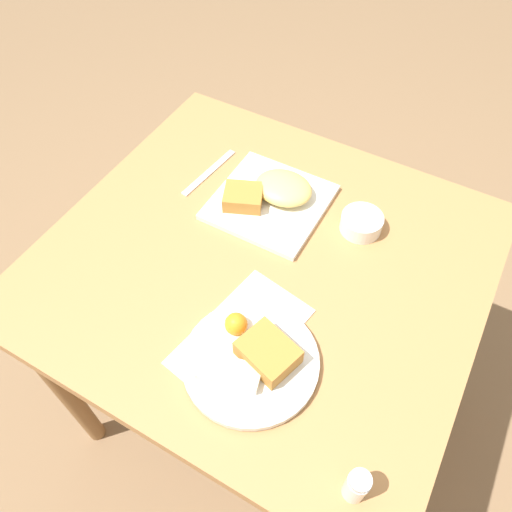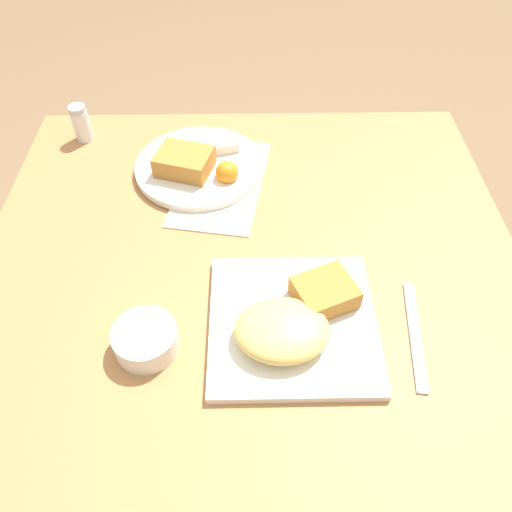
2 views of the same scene
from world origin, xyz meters
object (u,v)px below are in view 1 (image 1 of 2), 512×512
plate_square_near (272,196)px  salt_shaker (356,487)px  sauce_ramekin (361,223)px  plate_oval_far (252,358)px  butter_knife (209,172)px

plate_square_near → salt_shaker: (-0.41, 0.49, 0.01)m
plate_square_near → sauce_ramekin: size_ratio=2.67×
plate_square_near → plate_oval_far: 0.41m
plate_oval_far → salt_shaker: salt_shaker is taller
plate_square_near → sauce_ramekin: 0.21m
salt_shaker → butter_knife: (0.59, -0.50, -0.03)m
plate_square_near → plate_oval_far: bearing=113.2°
plate_square_near → plate_oval_far: (-0.16, 0.38, -0.00)m
salt_shaker → butter_knife: 0.78m
sauce_ramekin → salt_shaker: bearing=111.0°
plate_oval_far → butter_knife: (0.34, -0.39, -0.02)m
sauce_ramekin → butter_knife: sauce_ramekin is taller
salt_shaker → plate_square_near: bearing=-50.0°
plate_square_near → sauce_ramekin: (-0.21, -0.03, -0.00)m
plate_oval_far → butter_knife: bearing=-48.6°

